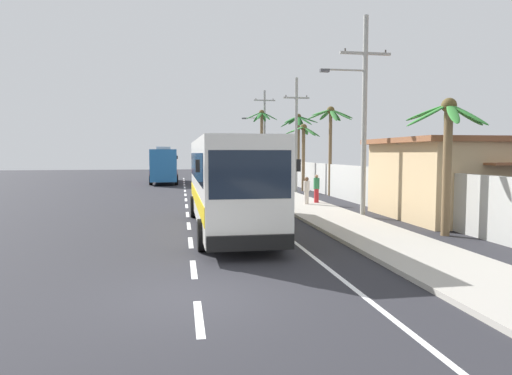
% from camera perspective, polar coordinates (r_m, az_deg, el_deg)
% --- Properties ---
extents(ground_plane, '(160.00, 160.00, 0.00)m').
position_cam_1_polar(ground_plane, '(10.36, -7.42, -13.33)').
color(ground_plane, '#28282D').
extents(sidewalk_kerb, '(3.20, 90.00, 0.14)m').
position_cam_1_polar(sidewalk_kerb, '(21.32, 10.26, -4.02)').
color(sidewalk_kerb, '#A8A399').
rests_on(sidewalk_kerb, ground).
extents(lane_markings, '(3.77, 71.00, 0.01)m').
position_cam_1_polar(lane_markings, '(24.66, -3.36, -2.99)').
color(lane_markings, white).
rests_on(lane_markings, ground).
extents(boundary_wall, '(0.24, 60.00, 2.34)m').
position_cam_1_polar(boundary_wall, '(26.31, 15.18, -0.13)').
color(boundary_wall, '#B2B2AD').
rests_on(boundary_wall, ground).
extents(coach_bus_foreground, '(3.05, 12.27, 3.96)m').
position_cam_1_polar(coach_bus_foreground, '(18.93, -3.60, 1.04)').
color(coach_bus_foreground, silver).
rests_on(coach_bus_foreground, ground).
extents(coach_bus_far_lane, '(3.06, 10.59, 3.78)m').
position_cam_1_polar(coach_bus_far_lane, '(49.02, -11.39, 2.85)').
color(coach_bus_far_lane, '#2366A8').
rests_on(coach_bus_far_lane, ground).
extents(motorcycle_beside_bus, '(0.56, 1.96, 1.63)m').
position_cam_1_polar(motorcycle_beside_bus, '(29.04, 0.16, -0.58)').
color(motorcycle_beside_bus, black).
rests_on(motorcycle_beside_bus, ground).
extents(pedestrian_midwalk, '(0.36, 0.36, 1.69)m').
position_cam_1_polar(pedestrian_midwalk, '(27.91, 7.55, -0.07)').
color(pedestrian_midwalk, red).
rests_on(pedestrian_midwalk, sidewalk_kerb).
extents(pedestrian_far_walk, '(0.36, 0.36, 1.60)m').
position_cam_1_polar(pedestrian_far_walk, '(27.06, 6.32, -0.29)').
color(pedestrian_far_walk, beige).
rests_on(pedestrian_far_walk, sidewalk_kerb).
extents(utility_pole_mid, '(3.51, 0.24, 9.67)m').
position_cam_1_polar(utility_pole_mid, '(22.88, 13.19, 9.21)').
color(utility_pole_mid, '#9E9E99').
rests_on(utility_pole_mid, ground).
extents(utility_pole_far, '(2.08, 0.24, 8.99)m').
position_cam_1_polar(utility_pole_far, '(36.17, 5.03, 6.72)').
color(utility_pole_far, '#9E9E99').
rests_on(utility_pole_far, ground).
extents(utility_pole_distant, '(3.64, 0.24, 9.88)m').
position_cam_1_polar(utility_pole_distant, '(49.80, 0.97, 6.75)').
color(utility_pole_distant, '#9E9E99').
rests_on(utility_pole_distant, ground).
extents(palm_nearest, '(3.60, 3.66, 6.82)m').
position_cam_1_polar(palm_nearest, '(43.24, 5.26, 6.40)').
color(palm_nearest, brown).
rests_on(palm_nearest, ground).
extents(palm_second, '(3.24, 3.03, 5.19)m').
position_cam_1_polar(palm_second, '(18.66, 22.80, 5.66)').
color(palm_second, brown).
rests_on(palm_second, ground).
extents(palm_third, '(3.57, 3.52, 6.53)m').
position_cam_1_polar(palm_third, '(34.07, 9.30, 7.50)').
color(palm_third, brown).
rests_on(palm_third, ground).
extents(palm_fourth, '(3.35, 3.11, 7.63)m').
position_cam_1_polar(palm_fourth, '(47.94, 0.70, 6.87)').
color(palm_fourth, brown).
rests_on(palm_fourth, ground).
extents(palm_farthest, '(2.94, 2.96, 5.54)m').
position_cam_1_polar(palm_farthest, '(38.03, 5.96, 5.61)').
color(palm_farthest, brown).
rests_on(palm_farthest, ground).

